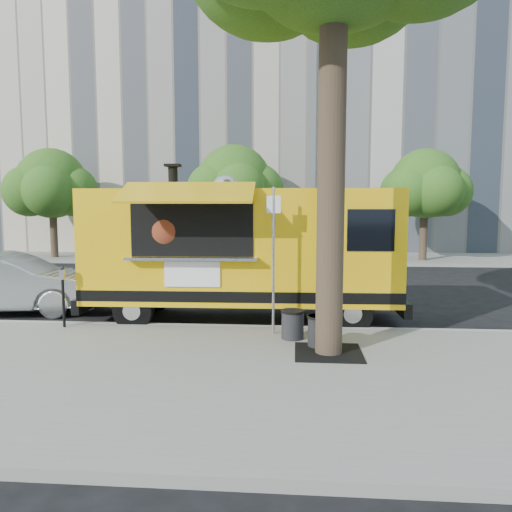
# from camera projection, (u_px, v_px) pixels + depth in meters

# --- Properties ---
(ground) EXTENTS (120.00, 120.00, 0.00)m
(ground) POSITION_uv_depth(u_px,v_px,m) (211.00, 322.00, 11.95)
(ground) COLOR black
(ground) RESTS_ON ground
(sidewalk) EXTENTS (60.00, 6.00, 0.15)m
(sidewalk) POSITION_uv_depth(u_px,v_px,m) (170.00, 376.00, 7.97)
(sidewalk) COLOR gray
(sidewalk) RESTS_ON ground
(curb) EXTENTS (60.00, 0.14, 0.16)m
(curb) POSITION_uv_depth(u_px,v_px,m) (204.00, 328.00, 11.02)
(curb) COLOR #999993
(curb) RESTS_ON ground
(far_sidewalk) EXTENTS (60.00, 5.00, 0.15)m
(far_sidewalk) POSITION_uv_depth(u_px,v_px,m) (256.00, 258.00, 25.32)
(far_sidewalk) COLOR gray
(far_sidewalk) RESTS_ON ground
(building_left) EXTENTS (22.00, 14.00, 24.00)m
(building_left) POSITION_uv_depth(u_px,v_px,m) (146.00, 65.00, 33.12)
(building_left) COLOR beige
(building_left) RESTS_ON ground
(building_mid) EXTENTS (20.00, 14.00, 20.00)m
(building_mid) POSITION_uv_depth(u_px,v_px,m) (449.00, 94.00, 32.75)
(building_mid) COLOR #ACA5A1
(building_mid) RESTS_ON ground
(tree_well) EXTENTS (1.20, 1.20, 0.02)m
(tree_well) POSITION_uv_depth(u_px,v_px,m) (328.00, 352.00, 8.95)
(tree_well) COLOR black
(tree_well) RESTS_ON sidewalk
(far_tree_a) EXTENTS (3.42, 3.42, 5.36)m
(far_tree_a) POSITION_uv_depth(u_px,v_px,m) (52.00, 184.00, 24.53)
(far_tree_a) COLOR #33261C
(far_tree_a) RESTS_ON far_sidewalk
(far_tree_b) EXTENTS (3.60, 3.60, 5.50)m
(far_tree_b) POSITION_uv_depth(u_px,v_px,m) (234.00, 182.00, 24.21)
(far_tree_b) COLOR #33261C
(far_tree_b) RESTS_ON far_sidewalk
(far_tree_c) EXTENTS (3.24, 3.24, 5.21)m
(far_tree_c) POSITION_uv_depth(u_px,v_px,m) (425.00, 184.00, 23.22)
(far_tree_c) COLOR #33261C
(far_tree_c) RESTS_ON far_sidewalk
(sign_post) EXTENTS (0.28, 0.06, 3.00)m
(sign_post) POSITION_uv_depth(u_px,v_px,m) (273.00, 252.00, 10.09)
(sign_post) COLOR silver
(sign_post) RESTS_ON sidewalk
(parking_meter) EXTENTS (0.11, 0.11, 1.33)m
(parking_meter) POSITION_uv_depth(u_px,v_px,m) (63.00, 289.00, 10.74)
(parking_meter) COLOR black
(parking_meter) RESTS_ON sidewalk
(food_truck) EXTENTS (7.56, 3.60, 3.72)m
(food_truck) POSITION_uv_depth(u_px,v_px,m) (241.00, 249.00, 11.87)
(food_truck) COLOR yellow
(food_truck) RESTS_ON ground
(sedan) EXTENTS (4.91, 2.36, 1.55)m
(sedan) POSITION_uv_depth(u_px,v_px,m) (8.00, 283.00, 12.78)
(sedan) COLOR #A0A3A7
(sedan) RESTS_ON ground
(trash_bin_left) EXTENTS (0.48, 0.48, 0.57)m
(trash_bin_left) POSITION_uv_depth(u_px,v_px,m) (293.00, 323.00, 9.86)
(trash_bin_left) COLOR black
(trash_bin_left) RESTS_ON sidewalk
(trash_bin_right) EXTENTS (0.49, 0.49, 0.59)m
(trash_bin_right) POSITION_uv_depth(u_px,v_px,m) (320.00, 330.00, 9.31)
(trash_bin_right) COLOR black
(trash_bin_right) RESTS_ON sidewalk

